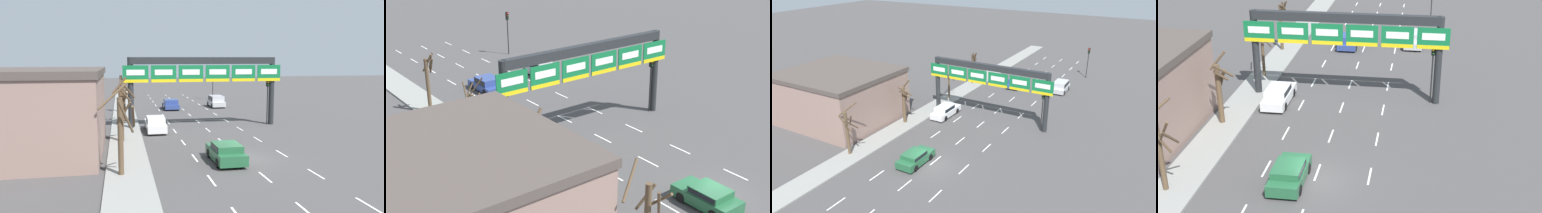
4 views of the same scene
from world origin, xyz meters
TOP-DOWN VIEW (x-y plane):
  - ground_plane at (0.00, 0.00)m, footprint 220.00×220.00m
  - lane_dashes at (-0.00, 13.50)m, footprint 6.72×67.00m
  - sign_gantry at (-0.00, 12.91)m, footprint 16.33×0.70m
  - building_near at (-16.04, 4.10)m, footprint 12.73×11.66m
  - car_green at (-1.42, -0.45)m, footprint 1.94×4.16m
  - car_blue at (-1.64, 26.47)m, footprint 1.98×4.23m
  - car_white at (-5.16, 11.16)m, footprint 1.83×4.76m
  - suv_silver at (5.13, 27.66)m, footprint 1.94×3.96m
  - traffic_light_near_gantry at (6.97, 12.95)m, footprint 0.30×0.35m
  - traffic_light_mid_block at (6.92, 36.83)m, footprint 0.30×0.35m
  - tree_bare_closest at (-8.25, 24.44)m, footprint 0.94×1.39m
  - tree_bare_second at (-8.30, 6.88)m, footprint 1.96×1.97m
  - tree_bare_furthest at (-7.99, 16.82)m, footprint 1.65×1.87m

SIDE VIEW (x-z plane):
  - ground_plane at x=0.00m, z-range 0.00..0.00m
  - lane_dashes at x=0.00m, z-range 0.00..0.01m
  - car_green at x=-1.42m, z-range 0.05..1.39m
  - car_blue at x=-1.64m, z-range 0.05..1.44m
  - car_white at x=-5.16m, z-range 0.05..1.51m
  - suv_silver at x=5.13m, z-range 0.09..1.75m
  - tree_bare_furthest at x=-7.99m, z-range 0.12..4.87m
  - tree_bare_second at x=-8.30m, z-range 0.18..5.53m
  - tree_bare_closest at x=-8.25m, z-range 0.40..5.57m
  - building_near at x=-16.04m, z-range 0.01..6.30m
  - traffic_light_near_gantry at x=6.97m, z-range 1.05..6.01m
  - traffic_light_mid_block at x=6.92m, z-range 1.07..6.16m
  - sign_gantry at x=0.00m, z-range 1.85..8.99m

